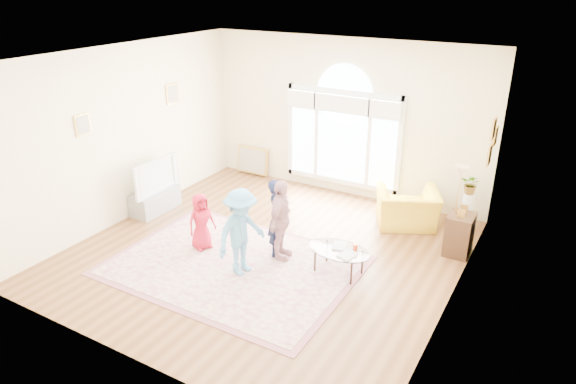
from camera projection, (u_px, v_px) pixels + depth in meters
The scene contains 17 objects.
ground at pixel (266, 252), 8.61m from camera, with size 6.00×6.00×0.00m, color brown.
room_shell at pixel (341, 122), 10.24m from camera, with size 6.00×6.00×6.00m.
area_rug at pixel (233, 265), 8.19m from camera, with size 3.60×2.60×0.02m, color beige.
rug_border at pixel (233, 265), 8.19m from camera, with size 3.80×2.80×0.01m, color #8E545F.
tv_console at pixel (155, 201), 10.03m from camera, with size 0.45×1.00×0.42m, color gray.
television at pixel (153, 175), 9.81m from camera, with size 0.18×1.14×0.66m.
coffee_table at pixel (339, 251), 7.84m from camera, with size 1.04×0.71×0.54m.
armchair at pixel (407, 208), 9.38m from camera, with size 1.07×0.94×0.70m, color yellow.
side_cabinet at pixel (459, 234), 8.44m from camera, with size 0.40×0.50×0.70m, color black.
floor_lamp at pixel (460, 179), 8.17m from camera, with size 0.24×0.24×1.51m.
plant_pedestal at pixel (467, 212), 9.23m from camera, with size 0.20×0.20×0.70m, color white.
potted_plant at pixel (471, 184), 9.02m from camera, with size 0.34×0.29×0.37m, color #33722D.
leaning_picture at pixel (253, 174), 11.92m from camera, with size 0.80×0.05×0.62m, color tan.
child_red at pixel (201, 221), 8.52m from camera, with size 0.48×0.31×0.98m, color #B4162D.
child_navy at pixel (278, 218), 8.27m from camera, with size 0.48×0.31×1.31m, color #121932.
child_pink at pixel (281, 220), 8.14m from camera, with size 0.79×0.33×1.35m, color #C68B95.
child_blue at pixel (241, 232), 7.73m from camera, with size 0.90×0.52×1.39m, color #5597CB.
Camera 1 is at (4.07, -6.33, 4.31)m, focal length 32.00 mm.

